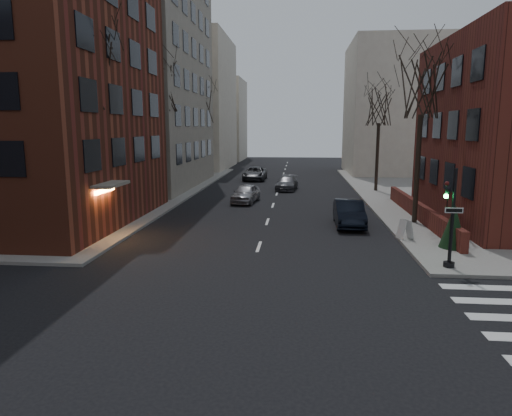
{
  "coord_description": "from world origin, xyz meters",
  "views": [
    {
      "loc": [
        1.87,
        -9.45,
        5.72
      ],
      "look_at": [
        -0.1,
        11.5,
        2.0
      ],
      "focal_mm": 32.0,
      "sensor_mm": 36.0,
      "label": 1
    }
  ],
  "objects_px": {
    "streetlamp_near": "(155,149)",
    "car_lane_gray": "(287,183)",
    "evergreen_shrub": "(454,226)",
    "tree_left_c": "(200,106)",
    "tree_right_b": "(380,106)",
    "parked_sedan": "(349,213)",
    "car_lane_far": "(255,173)",
    "tree_left_a": "(93,73)",
    "sandwich_board": "(405,229)",
    "streetlamp_far": "(210,141)",
    "traffic_signal": "(450,224)",
    "tree_right_a": "(422,86)",
    "car_lane_silver": "(246,193)",
    "tree_left_b": "(161,86)"
  },
  "relations": [
    {
      "from": "streetlamp_near",
      "to": "car_lane_silver",
      "type": "relative_size",
      "value": 1.52
    },
    {
      "from": "tree_left_a",
      "to": "tree_right_b",
      "type": "relative_size",
      "value": 1.12
    },
    {
      "from": "tree_right_b",
      "to": "car_lane_gray",
      "type": "height_order",
      "value": "tree_right_b"
    },
    {
      "from": "traffic_signal",
      "to": "parked_sedan",
      "type": "relative_size",
      "value": 0.87
    },
    {
      "from": "tree_left_b",
      "to": "car_lane_far",
      "type": "xyz_separation_m",
      "value": [
        5.86,
        14.56,
        -8.19
      ]
    },
    {
      "from": "traffic_signal",
      "to": "parked_sedan",
      "type": "height_order",
      "value": "traffic_signal"
    },
    {
      "from": "tree_left_c",
      "to": "evergreen_shrub",
      "type": "height_order",
      "value": "tree_left_c"
    },
    {
      "from": "parked_sedan",
      "to": "car_lane_silver",
      "type": "relative_size",
      "value": 1.11
    },
    {
      "from": "tree_left_b",
      "to": "tree_left_c",
      "type": "height_order",
      "value": "tree_left_b"
    },
    {
      "from": "tree_right_a",
      "to": "tree_right_b",
      "type": "height_order",
      "value": "tree_right_a"
    },
    {
      "from": "car_lane_gray",
      "to": "evergreen_shrub",
      "type": "distance_m",
      "value": 22.2
    },
    {
      "from": "tree_right_b",
      "to": "sandwich_board",
      "type": "xyz_separation_m",
      "value": [
        -1.5,
        -18.33,
        -6.94
      ]
    },
    {
      "from": "tree_left_c",
      "to": "streetlamp_near",
      "type": "relative_size",
      "value": 1.55
    },
    {
      "from": "parked_sedan",
      "to": "evergreen_shrub",
      "type": "relative_size",
      "value": 2.23
    },
    {
      "from": "tree_right_b",
      "to": "parked_sedan",
      "type": "height_order",
      "value": "tree_right_b"
    },
    {
      "from": "tree_left_c",
      "to": "car_lane_far",
      "type": "relative_size",
      "value": 1.88
    },
    {
      "from": "tree_left_a",
      "to": "car_lane_silver",
      "type": "distance_m",
      "value": 15.12
    },
    {
      "from": "tree_left_c",
      "to": "car_lane_gray",
      "type": "height_order",
      "value": "tree_left_c"
    },
    {
      "from": "tree_left_a",
      "to": "tree_left_c",
      "type": "relative_size",
      "value": 1.06
    },
    {
      "from": "traffic_signal",
      "to": "streetlamp_near",
      "type": "relative_size",
      "value": 0.64
    },
    {
      "from": "streetlamp_far",
      "to": "parked_sedan",
      "type": "relative_size",
      "value": 1.37
    },
    {
      "from": "tree_left_a",
      "to": "car_lane_far",
      "type": "distance_m",
      "value": 28.28
    },
    {
      "from": "streetlamp_far",
      "to": "car_lane_gray",
      "type": "height_order",
      "value": "streetlamp_far"
    },
    {
      "from": "traffic_signal",
      "to": "streetlamp_near",
      "type": "height_order",
      "value": "streetlamp_near"
    },
    {
      "from": "tree_left_a",
      "to": "streetlamp_near",
      "type": "distance_m",
      "value": 9.07
    },
    {
      "from": "car_lane_silver",
      "to": "car_lane_far",
      "type": "xyz_separation_m",
      "value": [
        -0.77,
        15.41,
        0.01
      ]
    },
    {
      "from": "tree_right_b",
      "to": "car_lane_far",
      "type": "bearing_deg",
      "value": 143.9
    },
    {
      "from": "tree_left_b",
      "to": "tree_right_b",
      "type": "bearing_deg",
      "value": 18.82
    },
    {
      "from": "streetlamp_near",
      "to": "car_lane_gray",
      "type": "xyz_separation_m",
      "value": [
        9.0,
        10.72,
        -3.61
      ]
    },
    {
      "from": "tree_right_a",
      "to": "traffic_signal",
      "type": "bearing_deg",
      "value": -95.47
    },
    {
      "from": "tree_right_a",
      "to": "car_lane_silver",
      "type": "xyz_separation_m",
      "value": [
        -10.97,
        7.15,
        -7.32
      ]
    },
    {
      "from": "evergreen_shrub",
      "to": "tree_left_c",
      "type": "bearing_deg",
      "value": 122.78
    },
    {
      "from": "tree_right_a",
      "to": "tree_left_b",
      "type": "bearing_deg",
      "value": 155.56
    },
    {
      "from": "traffic_signal",
      "to": "car_lane_gray",
      "type": "xyz_separation_m",
      "value": [
        -7.14,
        23.73,
        -1.28
      ]
    },
    {
      "from": "tree_left_a",
      "to": "sandwich_board",
      "type": "xyz_separation_m",
      "value": [
        16.1,
        -0.33,
        -7.82
      ]
    },
    {
      "from": "traffic_signal",
      "to": "sandwich_board",
      "type": "distance_m",
      "value": 4.89
    },
    {
      "from": "streetlamp_far",
      "to": "evergreen_shrub",
      "type": "bearing_deg",
      "value": -59.85
    },
    {
      "from": "streetlamp_near",
      "to": "streetlamp_far",
      "type": "height_order",
      "value": "same"
    },
    {
      "from": "streetlamp_far",
      "to": "tree_left_c",
      "type": "bearing_deg",
      "value": -106.7
    },
    {
      "from": "tree_left_c",
      "to": "parked_sedan",
      "type": "bearing_deg",
      "value": -58.98
    },
    {
      "from": "traffic_signal",
      "to": "car_lane_far",
      "type": "xyz_separation_m",
      "value": [
        -10.88,
        31.57,
        -1.19
      ]
    },
    {
      "from": "tree_left_c",
      "to": "streetlamp_far",
      "type": "relative_size",
      "value": 1.55
    },
    {
      "from": "streetlamp_near",
      "to": "evergreen_shrub",
      "type": "distance_m",
      "value": 20.17
    },
    {
      "from": "tree_left_a",
      "to": "tree_left_b",
      "type": "bearing_deg",
      "value": 90.0
    },
    {
      "from": "evergreen_shrub",
      "to": "streetlamp_near",
      "type": "bearing_deg",
      "value": 150.4
    },
    {
      "from": "sandwich_board",
      "to": "car_lane_far",
      "type": "bearing_deg",
      "value": 90.32
    },
    {
      "from": "tree_left_a",
      "to": "car_lane_far",
      "type": "relative_size",
      "value": 1.98
    },
    {
      "from": "tree_left_b",
      "to": "evergreen_shrub",
      "type": "xyz_separation_m",
      "value": [
        17.94,
        -13.85,
        -7.73
      ]
    },
    {
      "from": "tree_left_b",
      "to": "parked_sedan",
      "type": "distance_m",
      "value": 18.15
    },
    {
      "from": "streetlamp_near",
      "to": "car_lane_gray",
      "type": "height_order",
      "value": "streetlamp_near"
    }
  ]
}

